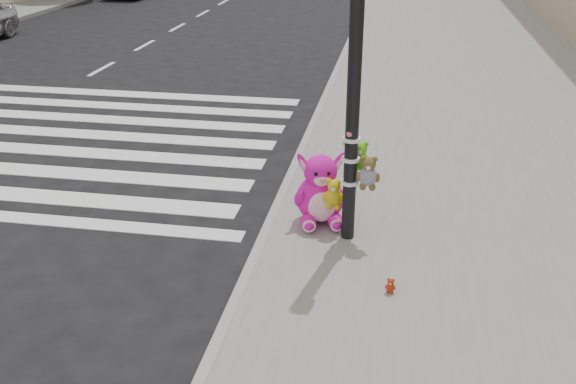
# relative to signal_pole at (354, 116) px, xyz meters

# --- Properties ---
(ground) EXTENTS (120.00, 120.00, 0.00)m
(ground) POSITION_rel_signal_pole_xyz_m (-2.62, -1.82, -1.72)
(ground) COLOR black
(ground) RESTS_ON ground
(sidewalk_near) EXTENTS (7.00, 80.00, 0.14)m
(sidewalk_near) POSITION_rel_signal_pole_xyz_m (2.38, 8.18, -1.65)
(sidewalk_near) COLOR slate
(sidewalk_near) RESTS_ON ground
(sidewalk_far) EXTENTS (6.00, 80.00, 0.14)m
(sidewalk_far) POSITION_rel_signal_pole_xyz_m (-16.12, 18.18, -1.65)
(sidewalk_far) COLOR slate
(sidewalk_far) RESTS_ON ground
(curb_edge) EXTENTS (0.12, 80.00, 0.15)m
(curb_edge) POSITION_rel_signal_pole_xyz_m (-1.07, 8.18, -1.65)
(curb_edge) COLOR gray
(curb_edge) RESTS_ON ground
(signal_pole) EXTENTS (0.71, 0.50, 4.00)m
(signal_pole) POSITION_rel_signal_pole_xyz_m (0.00, 0.00, 0.00)
(signal_pole) COLOR black
(signal_pole) RESTS_ON sidewalk_near
(pink_bunny) EXTENTS (0.74, 0.83, 0.98)m
(pink_bunny) POSITION_rel_signal_pole_xyz_m (-0.42, 0.34, -1.18)
(pink_bunny) COLOR #DC12A6
(pink_bunny) RESTS_ON sidewalk_near
(red_teddy) EXTENTS (0.13, 0.09, 0.18)m
(red_teddy) POSITION_rel_signal_pole_xyz_m (0.55, -1.21, -1.49)
(red_teddy) COLOR #AD2A11
(red_teddy) RESTS_ON sidewalk_near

